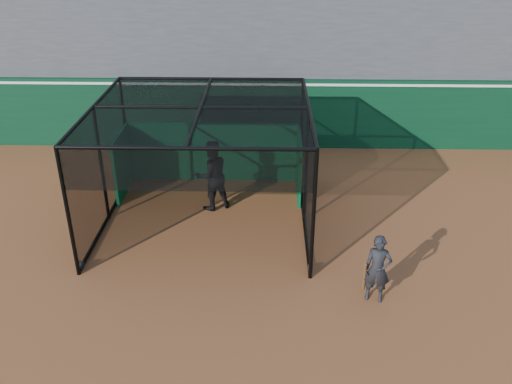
{
  "coord_description": "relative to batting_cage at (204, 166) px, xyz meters",
  "views": [
    {
      "loc": [
        0.64,
        -10.0,
        7.57
      ],
      "look_at": [
        0.35,
        2.0,
        1.4
      ],
      "focal_mm": 38.0,
      "sensor_mm": 36.0,
      "label": 1
    }
  ],
  "objects": [
    {
      "name": "on_deck_player",
      "position": [
        4.09,
        -3.44,
        -0.83
      ],
      "size": [
        0.65,
        0.49,
        1.58
      ],
      "color": "black",
      "rests_on": "ground"
    },
    {
      "name": "batter",
      "position": [
        0.13,
        0.67,
        -0.58
      ],
      "size": [
        1.25,
        1.15,
        2.06
      ],
      "primitive_type": "imported",
      "rotation": [
        0.0,
        0.0,
        3.61
      ],
      "color": "black",
      "rests_on": "ground"
    },
    {
      "name": "outfield_wall",
      "position": [
        1.07,
        5.44,
        -0.33
      ],
      "size": [
        50.0,
        0.5,
        2.5
      ],
      "color": "#09331B",
      "rests_on": "ground"
    },
    {
      "name": "grandstand",
      "position": [
        1.07,
        9.22,
        2.86
      ],
      "size": [
        50.0,
        7.85,
        8.95
      ],
      "color": "#4C4C4F",
      "rests_on": "ground"
    },
    {
      "name": "batting_cage",
      "position": [
        0.0,
        0.0,
        0.0
      ],
      "size": [
        5.54,
        5.43,
        3.24
      ],
      "color": "black",
      "rests_on": "ground"
    },
    {
      "name": "ground",
      "position": [
        1.07,
        -3.06,
        -1.62
      ],
      "size": [
        120.0,
        120.0,
        0.0
      ],
      "primitive_type": "plane",
      "color": "brown",
      "rests_on": "ground"
    }
  ]
}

